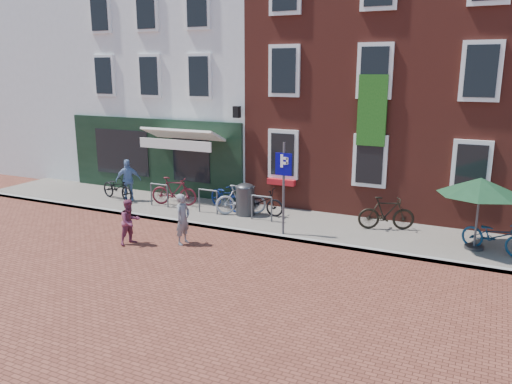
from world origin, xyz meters
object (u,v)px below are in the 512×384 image
at_px(litter_bin, 245,198).
at_px(bicycle_6, 495,236).
at_px(woman, 183,219).
at_px(parking_sign, 284,177).
at_px(bicycle_2, 226,196).
at_px(bicycle_4, 258,202).
at_px(bicycle_3, 241,200).
at_px(parasol, 481,183).
at_px(boy, 130,222).
at_px(bicycle_1, 174,191).
at_px(bicycle_0, 117,187).
at_px(cafe_person, 128,180).
at_px(bicycle_5, 386,213).

height_order(litter_bin, bicycle_6, litter_bin).
bearing_deg(woman, litter_bin, -3.36).
xyz_separation_m(parking_sign, woman, (-2.34, -1.77, -1.10)).
xyz_separation_m(bicycle_2, bicycle_4, (1.34, -0.17, 0.00)).
bearing_deg(bicycle_4, bicycle_3, 104.33).
xyz_separation_m(parking_sign, bicycle_4, (-1.51, 1.51, -1.27)).
height_order(parasol, boy, parasol).
relative_size(parking_sign, bicycle_4, 1.57).
xyz_separation_m(parking_sign, bicycle_1, (-4.78, 1.34, -1.22)).
height_order(parasol, bicycle_3, parasol).
bearing_deg(bicycle_0, bicycle_1, -69.82).
distance_m(woman, cafe_person, 5.24).
bearing_deg(bicycle_5, bicycle_6, -125.35).
relative_size(parking_sign, bicycle_2, 1.57).
bearing_deg(parking_sign, bicycle_5, 33.36).
bearing_deg(woman, bicycle_5, -50.49).
bearing_deg(bicycle_6, woman, 129.52).
height_order(boy, bicycle_0, boy).
relative_size(boy, bicycle_5, 0.77).
distance_m(parasol, bicycle_3, 7.38).
bearing_deg(bicycle_3, bicycle_1, 59.72).
distance_m(bicycle_5, bicycle_6, 3.10).
bearing_deg(parasol, bicycle_0, 179.75).
bearing_deg(bicycle_0, bicycle_2, -67.77).
xyz_separation_m(parasol, bicycle_3, (-7.26, 0.26, -1.32)).
xyz_separation_m(parasol, bicycle_1, (-9.96, 0.28, -1.32)).
relative_size(litter_bin, bicycle_4, 0.66).
bearing_deg(parasol, bicycle_1, 178.37).
distance_m(bicycle_4, bicycle_5, 4.18).
height_order(cafe_person, bicycle_0, cafe_person).
relative_size(litter_bin, woman, 0.78).
bearing_deg(bicycle_3, bicycle_4, -100.66).
relative_size(bicycle_1, bicycle_5, 1.00).
relative_size(parasol, woman, 1.51).
xyz_separation_m(cafe_person, bicycle_3, (4.60, 0.14, -0.26)).
height_order(litter_bin, bicycle_3, litter_bin).
height_order(parasol, bicycle_2, parasol).
height_order(boy, bicycle_6, boy).
bearing_deg(bicycle_3, woman, 145.32).
height_order(parking_sign, bicycle_4, parking_sign).
relative_size(woman, bicycle_0, 0.84).
height_order(parasol, bicycle_0, parasol).
xyz_separation_m(bicycle_0, bicycle_1, (2.38, 0.23, 0.05)).
bearing_deg(bicycle_4, woman, 161.11).
height_order(bicycle_0, bicycle_5, bicycle_5).
distance_m(parking_sign, parasol, 5.30).
bearing_deg(bicycle_5, woman, 104.02).
relative_size(parking_sign, parasol, 1.24).
bearing_deg(bicycle_3, litter_bin, -116.98).
relative_size(litter_bin, boy, 0.88).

